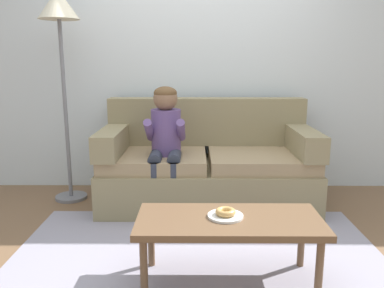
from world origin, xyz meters
TOP-DOWN VIEW (x-y plane):
  - ground at (0.00, 0.00)m, footprint 10.00×10.00m
  - wall_back at (0.00, 1.40)m, footprint 8.00×0.10m
  - area_rug at (0.00, -0.25)m, footprint 2.54×1.66m
  - couch at (0.09, 0.85)m, footprint 1.91×0.90m
  - coffee_table at (0.18, -0.52)m, footprint 1.09×0.48m
  - person_child at (-0.28, 0.64)m, footprint 0.34×0.58m
  - plate at (0.16, -0.50)m, footprint 0.21×0.21m
  - donut at (0.16, -0.50)m, footprint 0.17×0.17m
  - toy_controller at (0.52, 0.04)m, footprint 0.23×0.09m
  - floor_lamp at (-1.23, 0.94)m, footprint 0.36×0.36m

SIDE VIEW (x-z plane):
  - ground at x=0.00m, z-range 0.00..0.00m
  - area_rug at x=0.00m, z-range 0.00..0.01m
  - toy_controller at x=0.52m, z-range 0.00..0.05m
  - couch at x=0.09m, z-range -0.13..0.83m
  - coffee_table at x=0.18m, z-range 0.16..0.58m
  - plate at x=0.16m, z-range 0.41..0.43m
  - donut at x=0.16m, z-range 0.43..0.46m
  - person_child at x=-0.28m, z-range 0.12..1.22m
  - wall_back at x=0.00m, z-range 0.00..2.80m
  - floor_lamp at x=-1.23m, z-range 0.66..2.60m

